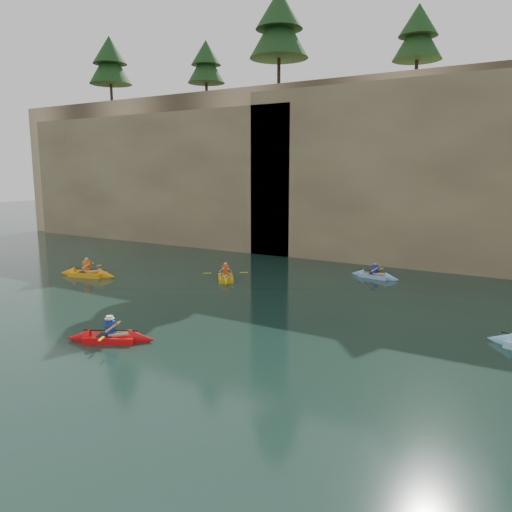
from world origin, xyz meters
The scene contains 11 objects.
ground centered at (0.00, 0.00, 0.00)m, with size 160.00×160.00×0.00m, color black.
cliff centered at (0.00, 30.00, 6.00)m, with size 70.00×16.00×12.00m, color tan.
cliff_slab_west centered at (-20.00, 22.60, 5.28)m, with size 26.00×2.40×10.56m, color #95855A.
cliff_slab_center centered at (2.00, 22.60, 5.70)m, with size 24.00×2.40×11.40m, color #95855A.
sea_cave_west centered at (-18.00, 21.95, 2.00)m, with size 4.50×1.00×4.00m, color black.
sea_cave_center centered at (-4.00, 21.95, 1.60)m, with size 3.50×1.00×3.20m, color black.
cliff_pines centered at (0.00, 25.00, 15.91)m, with size 56.00×6.00×7.83m, color black, non-canonical shape.
main_kayaker centered at (-4.34, 3.20, 0.15)m, with size 3.05×2.09×1.14m.
kayaker_orange centered at (-13.60, 10.03, 0.16)m, with size 3.60×2.55×1.34m.
kayaker_yellow centered at (-6.52, 13.27, 0.15)m, with size 2.36×2.81×1.21m.
kayaker_ltblue_mid centered at (0.12, 18.01, 0.13)m, with size 2.89×2.14×1.07m.
Camera 1 is at (8.47, -8.21, 5.84)m, focal length 35.00 mm.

